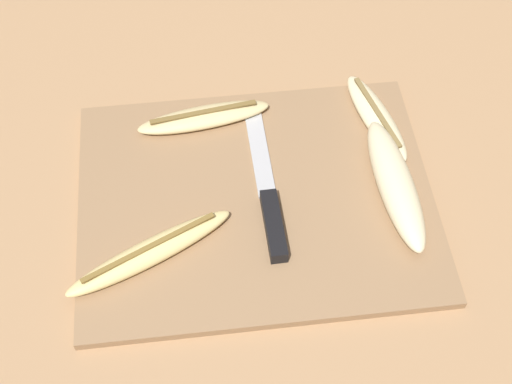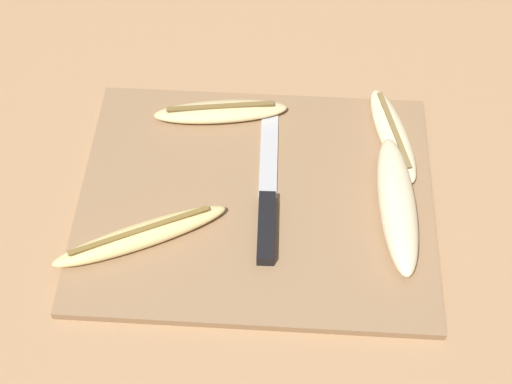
{
  "view_description": "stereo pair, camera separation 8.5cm",
  "coord_description": "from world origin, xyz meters",
  "px_view_note": "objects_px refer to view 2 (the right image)",
  "views": [
    {
      "loc": [
        -0.06,
        -0.49,
        0.72
      ],
      "look_at": [
        0.0,
        0.0,
        0.02
      ],
      "focal_mm": 50.0,
      "sensor_mm": 36.0,
      "label": 1
    },
    {
      "loc": [
        0.03,
        -0.49,
        0.72
      ],
      "look_at": [
        0.0,
        0.0,
        0.02
      ],
      "focal_mm": 50.0,
      "sensor_mm": 36.0,
      "label": 2
    }
  ],
  "objects_px": {
    "banana_golden_short": "(141,236)",
    "banana_bright_far": "(397,204)",
    "banana_pale_long": "(393,134)",
    "banana_mellow_near": "(221,111)",
    "knife": "(267,211)"
  },
  "relations": [
    {
      "from": "knife",
      "to": "banana_golden_short",
      "type": "bearing_deg",
      "value": -163.75
    },
    {
      "from": "banana_pale_long",
      "to": "banana_golden_short",
      "type": "height_order",
      "value": "banana_golden_short"
    },
    {
      "from": "banana_golden_short",
      "to": "banana_bright_far",
      "type": "xyz_separation_m",
      "value": [
        0.3,
        0.06,
        0.01
      ]
    },
    {
      "from": "banana_pale_long",
      "to": "banana_bright_far",
      "type": "distance_m",
      "value": 0.11
    },
    {
      "from": "banana_pale_long",
      "to": "banana_mellow_near",
      "type": "relative_size",
      "value": 0.9
    },
    {
      "from": "knife",
      "to": "banana_pale_long",
      "type": "height_order",
      "value": "banana_pale_long"
    },
    {
      "from": "knife",
      "to": "banana_golden_short",
      "type": "xyz_separation_m",
      "value": [
        -0.14,
        -0.05,
        0.0
      ]
    },
    {
      "from": "banana_mellow_near",
      "to": "knife",
      "type": "bearing_deg",
      "value": -65.65
    },
    {
      "from": "knife",
      "to": "banana_pale_long",
      "type": "xyz_separation_m",
      "value": [
        0.15,
        0.12,
        0.0
      ]
    },
    {
      "from": "banana_golden_short",
      "to": "banana_mellow_near",
      "type": "bearing_deg",
      "value": 68.98
    },
    {
      "from": "banana_mellow_near",
      "to": "banana_bright_far",
      "type": "relative_size",
      "value": 0.9
    },
    {
      "from": "banana_pale_long",
      "to": "banana_mellow_near",
      "type": "distance_m",
      "value": 0.22
    },
    {
      "from": "banana_pale_long",
      "to": "banana_bright_far",
      "type": "bearing_deg",
      "value": -90.82
    },
    {
      "from": "knife",
      "to": "banana_pale_long",
      "type": "distance_m",
      "value": 0.2
    },
    {
      "from": "banana_bright_far",
      "to": "banana_mellow_near",
      "type": "bearing_deg",
      "value": 148.01
    }
  ]
}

